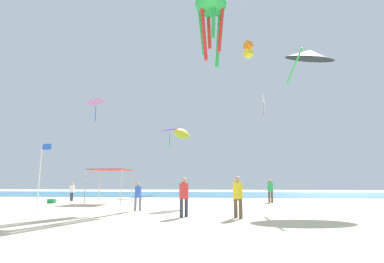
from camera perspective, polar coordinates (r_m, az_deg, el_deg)
ground at (r=17.82m, az=-5.74°, el=-14.90°), size 110.00×110.00×0.10m
ocean_strip at (r=43.46m, az=1.38°, el=-11.91°), size 110.00×21.60×0.03m
canopy_tent at (r=24.36m, az=-15.43°, el=-7.41°), size 2.82×2.64×2.59m
person_near_tent at (r=13.87m, az=-1.57°, el=-11.84°), size 0.42×0.42×1.78m
person_leftmost at (r=28.32m, az=-22.07°, el=-10.38°), size 0.38×0.43×1.60m
person_central at (r=24.99m, az=14.80°, el=-10.53°), size 0.45×0.46×1.89m
person_rightmost at (r=17.29m, az=-10.32°, el=-11.70°), size 0.42×0.38×1.58m
person_far_shore at (r=13.61m, az=8.78°, el=-11.66°), size 0.43×0.43×1.82m
banner_flag at (r=19.50m, az=-26.99°, el=-6.58°), size 0.61×0.06×3.82m
cooler_box at (r=25.94m, az=-25.34°, el=-11.95°), size 0.57×0.37×0.35m
kite_diamond_purple at (r=38.16m, az=-4.29°, el=0.13°), size 2.37×2.37×2.49m
kite_box_orange at (r=37.44m, az=10.77°, el=15.22°), size 1.29×1.31×1.97m
kite_inflatable_yellow at (r=44.20m, az=-1.97°, el=-0.47°), size 2.73×5.31×1.86m
kite_delta_black at (r=26.96m, az=21.71°, el=13.53°), size 5.18×5.19×3.38m
kite_parafoil_white at (r=43.71m, az=13.60°, el=4.96°), size 0.69×3.90×2.36m
kite_octopus_green at (r=32.41m, az=3.67°, el=22.63°), size 3.92×3.92×7.53m
kite_diamond_pink at (r=40.07m, az=-17.94°, el=5.22°), size 2.12×2.18×2.89m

